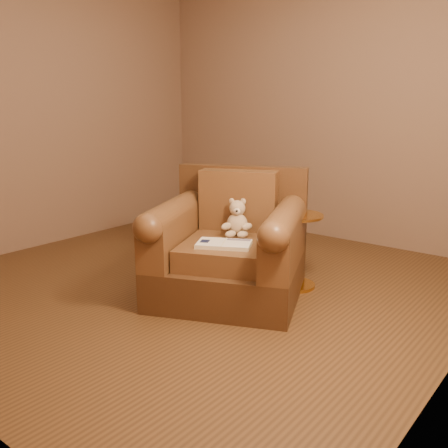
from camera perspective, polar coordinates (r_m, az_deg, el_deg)
The scene contains 6 objects.
floor at distance 4.11m, azimuth -3.15°, elevation -6.73°, with size 4.00×4.00×0.00m, color brown.
room at distance 3.86m, azimuth -3.50°, elevation 17.85°, with size 4.02×4.02×2.71m.
armchair at distance 3.76m, azimuth 0.68°, elevation -2.82°, with size 1.35×1.32×0.94m.
teddy_bear at distance 3.78m, azimuth 1.51°, elevation 0.31°, with size 0.21×0.24×0.29m.
guidebook at distance 3.51m, azimuth -0.01°, elevation -2.31°, with size 0.44×0.38×0.03m.
side_table at distance 3.97m, azimuth 8.10°, elevation -2.74°, with size 0.42×0.42×0.59m.
Camera 1 is at (2.56, -2.88, 1.43)m, focal length 40.00 mm.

